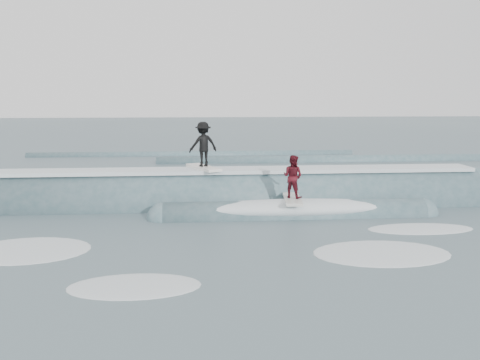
{
  "coord_description": "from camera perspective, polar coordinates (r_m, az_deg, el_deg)",
  "views": [
    {
      "loc": [
        -1.59,
        -14.21,
        4.19
      ],
      "look_at": [
        0.0,
        4.68,
        1.1
      ],
      "focal_mm": 40.0,
      "sensor_mm": 36.0,
      "label": 1
    }
  ],
  "objects": [
    {
      "name": "whitewater",
      "position": [
        14.26,
        -0.41,
        -7.84
      ],
      "size": [
        17.31,
        7.78,
        0.1
      ],
      "color": "white",
      "rests_on": "ground"
    },
    {
      "name": "surfer_black",
      "position": [
        19.99,
        -3.95,
        3.61
      ],
      "size": [
        1.34,
        2.05,
        1.76
      ],
      "color": "white",
      "rests_on": "ground"
    },
    {
      "name": "far_swells",
      "position": [
        32.18,
        -1.79,
        1.78
      ],
      "size": [
        36.73,
        8.65,
        0.8
      ],
      "color": "#3C5C65",
      "rests_on": "ground"
    },
    {
      "name": "ground",
      "position": [
        14.9,
        1.53,
        -7.08
      ],
      "size": [
        160.0,
        160.0,
        0.0
      ],
      "primitive_type": "plane",
      "color": "#3D4D59",
      "rests_on": "ground"
    },
    {
      "name": "breaking_wave",
      "position": [
        20.14,
        0.44,
        -2.64
      ],
      "size": [
        20.83,
        4.09,
        2.62
      ],
      "color": "#3C5C65",
      "rests_on": "ground"
    },
    {
      "name": "surfer_red",
      "position": [
        18.23,
        5.65,
        -0.02
      ],
      "size": [
        0.9,
        2.05,
        1.56
      ],
      "color": "silver",
      "rests_on": "ground"
    }
  ]
}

